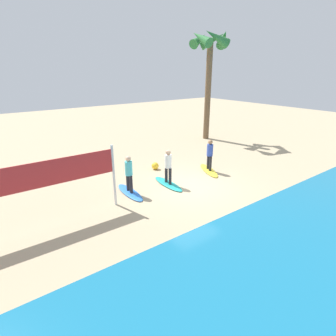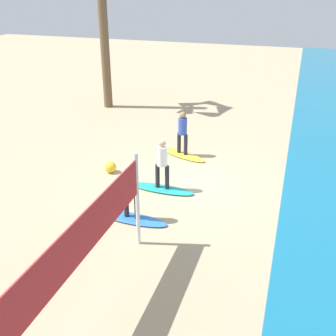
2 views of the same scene
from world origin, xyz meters
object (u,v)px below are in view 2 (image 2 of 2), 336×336
Objects in this scene: surfer_teal at (162,160)px; surfer_blue at (131,187)px; surfboard_yellow at (182,154)px; surfboard_teal at (162,189)px; volleyball_net at (18,317)px; beach_ball at (111,167)px; surfboard_blue at (132,218)px; surfer_yellow at (183,130)px.

surfer_blue is (1.92, -0.25, 0.00)m from surfer_teal.
surfboard_teal is at bearing -63.68° from surfboard_yellow.
volleyball_net is 23.24× the size of beach_ball.
surfboard_blue is (4.77, -0.09, 0.00)m from surfboard_yellow.
surfboard_teal is 1.00× the size of surfboard_blue.
surfer_yellow is 3.02m from surfboard_teal.
volleyball_net is at bearing 16.70° from beach_ball.
surfboard_yellow is 0.23× the size of volleyball_net.
volleyball_net reaches higher than surfer_yellow.
surfer_teal reaches higher than surfboard_teal.
surfer_blue reaches higher than beach_ball.
surfboard_teal is at bearing 3.25° from surfer_yellow.
surfboard_yellow is 1.00× the size of surfboard_teal.
surfboard_blue is 5.36× the size of beach_ball.
surfboard_blue is at bearing -95.23° from surfboard_teal.
surfer_blue is at bearing -95.23° from surfboard_teal.
surfer_yellow is at bearing -177.38° from volleyball_net.
surfboard_yellow is at bearing -176.75° from surfer_teal.
surfboard_blue is at bearing -1.08° from surfer_yellow.
volleyball_net reaches higher than surfboard_yellow.
surfboard_blue is 0.99m from surfer_blue.
beach_ball is (-0.68, -2.12, -0.84)m from surfer_teal.
volleyball_net is (5.47, 0.56, 0.75)m from surfer_blue.
surfer_yellow is at bearing 178.92° from surfer_blue.
beach_ball is (-2.60, -1.86, -0.84)m from surfer_blue.
surfer_yellow reaches higher than beach_ball.
surfboard_blue is (4.77, -0.09, -0.99)m from surfer_yellow.
surfer_yellow reaches higher than surfboard_blue.
volleyball_net reaches higher than surfer_blue.
surfer_teal is at bearing 84.92° from surfboard_blue.
surfer_teal is 2.18m from surfboard_blue.
surfboard_yellow and surfboard_blue have the same top height.
surfboard_yellow is at bearing 137.93° from beach_ball.
surfboard_blue is 1.28× the size of surfer_blue.
surfer_teal is 0.78× the size of surfboard_blue.
surfboard_teal is 1.28× the size of surfer_blue.
surfboard_blue is 0.23× the size of volleyball_net.
surfer_teal is 7.44m from volleyball_net.
surfer_blue is at bearing -1.08° from surfer_yellow.
volleyball_net reaches higher than surfer_teal.
volleyball_net is 8.58m from beach_ball.
surfboard_blue is at bearing -7.46° from surfer_teal.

